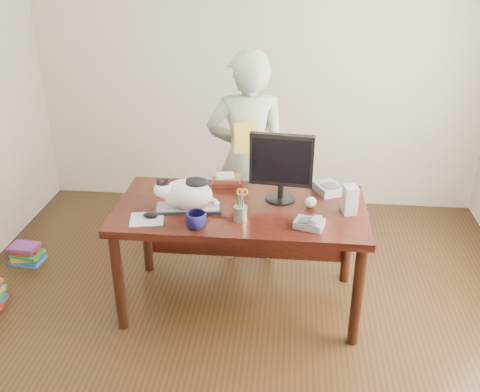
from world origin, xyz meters
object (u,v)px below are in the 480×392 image
person (247,160)px  keyboard (188,208)px  baseball (311,202)px  book_pile_b (27,254)px  desk (242,221)px  book_stack (227,180)px  monitor (281,164)px  mouse (151,215)px  phone (310,223)px  calculator (328,188)px  coffee_mug (196,220)px  pen_cup (241,212)px  speaker (350,200)px  cat (185,193)px

person → keyboard: bearing=58.8°
keyboard → person: (0.31, 0.71, 0.06)m
baseball → book_pile_b: (-2.16, 0.32, -0.71)m
desk → book_stack: (-0.13, 0.26, 0.18)m
baseball → book_pile_b: 2.30m
monitor → book_stack: (-0.38, 0.23, -0.23)m
mouse → book_pile_b: 1.49m
baseball → person: (-0.46, 0.60, 0.03)m
keyboard → phone: phone is taller
monitor → calculator: size_ratio=1.90×
desk → keyboard: bearing=-154.5°
desk → calculator: bearing=19.4°
baseball → book_pile_b: bearing=171.7°
calculator → book_pile_b: 2.39m
coffee_mug → person: bearing=76.6°
pen_cup → calculator: 0.71m
speaker → person: 0.95m
speaker → baseball: (-0.24, 0.05, -0.05)m
calculator → person: (-0.58, 0.36, 0.04)m
monitor → mouse: 0.88m
keyboard → baseball: 0.78m
desk → speaker: speaker is taller
monitor → mouse: monitor is taller
pen_cup → keyboard: bearing=163.3°
speaker → book_stack: (-0.81, 0.35, -0.06)m
calculator → phone: bearing=-129.3°
baseball → book_stack: book_stack is taller
phone → person: bearing=133.7°
desk → cat: bearing=-154.8°
calculator → desk: bearing=174.6°
cat → book_pile_b: bearing=155.9°
cat → pen_cup: 0.37m
monitor → coffee_mug: (-0.48, -0.41, -0.21)m
keyboard → cat: (-0.01, -0.00, 0.11)m
keyboard → mouse: bearing=-154.4°
speaker → keyboard: bearing=171.3°
coffee_mug → person: (0.22, 0.93, 0.02)m
desk → coffee_mug: (-0.24, -0.38, 0.20)m
pen_cup → speaker: pen_cup is taller
desk → phone: (0.43, -0.30, 0.17)m
monitor → baseball: bearing=-15.6°
monitor → phone: size_ratio=2.34×
pen_cup → book_stack: (-0.15, 0.52, -0.03)m
pen_cup → speaker: bearing=13.7°
keyboard → coffee_mug: bearing=-74.6°
person → baseball: bearing=119.8°
person → phone: bearing=110.1°
mouse → phone: 0.97m
coffee_mug → speaker: speaker is taller
keyboard → book_pile_b: (-1.39, 0.43, -0.69)m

